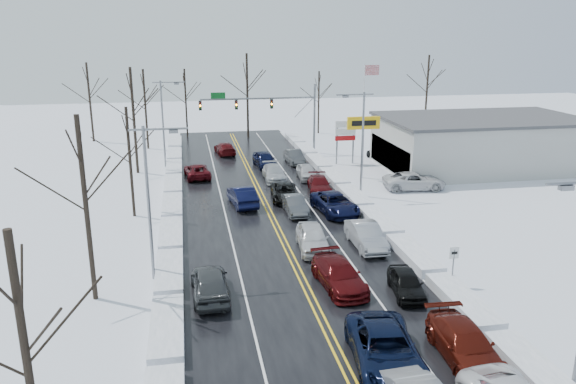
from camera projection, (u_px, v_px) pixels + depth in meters
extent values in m
plane|color=silver|center=(285.00, 244.00, 38.04)|extent=(160.00, 160.00, 0.00)
cube|color=black|center=(280.00, 234.00, 39.93)|extent=(14.00, 84.00, 0.01)
cube|color=white|center=(171.00, 241.00, 38.60)|extent=(1.58, 72.00, 0.62)
cube|color=white|center=(382.00, 227.00, 41.26)|extent=(1.58, 72.00, 0.62)
cylinder|color=slate|center=(314.00, 119.00, 64.83)|extent=(0.24, 0.24, 8.00)
cylinder|color=slate|center=(258.00, 98.00, 63.00)|extent=(13.00, 0.18, 0.18)
cylinder|color=slate|center=(304.00, 107.00, 64.23)|extent=(2.33, 0.10, 2.33)
cube|color=#0C591E|center=(218.00, 96.00, 62.10)|extent=(1.60, 0.08, 0.70)
cube|color=black|center=(272.00, 104.00, 63.44)|extent=(0.32, 0.25, 1.05)
sphere|color=#3F0705|center=(272.00, 101.00, 63.20)|extent=(0.20, 0.20, 0.20)
sphere|color=orange|center=(272.00, 104.00, 63.29)|extent=(0.22, 0.22, 0.22)
sphere|color=black|center=(272.00, 107.00, 63.37)|extent=(0.20, 0.20, 0.20)
cube|color=black|center=(236.00, 105.00, 62.74)|extent=(0.32, 0.25, 1.05)
sphere|color=#3F0705|center=(236.00, 102.00, 62.51)|extent=(0.20, 0.20, 0.20)
sphere|color=orange|center=(236.00, 105.00, 62.59)|extent=(0.22, 0.22, 0.22)
sphere|color=black|center=(236.00, 108.00, 62.67)|extent=(0.20, 0.20, 0.20)
cube|color=black|center=(200.00, 106.00, 62.04)|extent=(0.32, 0.25, 1.05)
sphere|color=#3F0705|center=(200.00, 103.00, 61.81)|extent=(0.20, 0.20, 0.20)
sphere|color=orange|center=(200.00, 106.00, 61.89)|extent=(0.22, 0.22, 0.22)
sphere|color=black|center=(200.00, 108.00, 61.98)|extent=(0.20, 0.20, 0.20)
cylinder|color=slate|center=(362.00, 150.00, 54.19)|extent=(0.20, 0.20, 5.60)
cube|color=yellow|center=(363.00, 123.00, 53.46)|extent=(3.20, 0.30, 1.20)
cube|color=black|center=(364.00, 123.00, 53.30)|extent=(2.40, 0.04, 0.50)
cylinder|color=slate|center=(337.00, 146.00, 59.92)|extent=(0.16, 0.16, 4.00)
cylinder|color=slate|center=(353.00, 145.00, 60.24)|extent=(0.16, 0.16, 4.00)
cube|color=white|center=(346.00, 124.00, 59.43)|extent=(2.20, 0.22, 0.70)
cube|color=white|center=(345.00, 132.00, 59.66)|extent=(2.20, 0.22, 0.70)
cube|color=#AB0D10|center=(345.00, 138.00, 59.85)|extent=(2.20, 0.22, 0.50)
cylinder|color=slate|center=(453.00, 268.00, 31.61)|extent=(0.08, 0.08, 2.20)
cube|color=white|center=(454.00, 253.00, 31.36)|extent=(0.55, 0.05, 0.70)
cube|color=black|center=(455.00, 253.00, 31.32)|extent=(0.35, 0.02, 0.15)
cylinder|color=silver|center=(363.00, 107.00, 67.57)|extent=(0.14, 0.14, 10.00)
cube|color=#AAABA6|center=(481.00, 144.00, 58.52)|extent=(20.00, 12.00, 5.00)
cube|color=#262628|center=(389.00, 156.00, 57.04)|extent=(0.10, 11.00, 2.80)
cube|color=#3F3F42|center=(483.00, 118.00, 57.78)|extent=(20.40, 12.40, 0.30)
cube|color=slate|center=(566.00, 188.00, 19.83)|extent=(0.50, 0.25, 0.18)
cylinder|color=slate|center=(362.00, 145.00, 47.70)|extent=(0.18, 0.18, 9.00)
cylinder|color=slate|center=(355.00, 95.00, 46.36)|extent=(3.20, 0.12, 0.12)
cube|color=slate|center=(346.00, 97.00, 46.26)|extent=(0.50, 0.25, 0.18)
cylinder|color=slate|center=(149.00, 205.00, 31.52)|extent=(0.18, 0.18, 9.00)
cylinder|color=slate|center=(158.00, 129.00, 30.45)|extent=(3.20, 0.12, 0.12)
cube|color=slate|center=(173.00, 131.00, 30.64)|extent=(0.50, 0.25, 0.18)
cylinder|color=slate|center=(163.00, 125.00, 57.95)|extent=(0.18, 0.18, 9.00)
cylinder|color=slate|center=(168.00, 82.00, 56.88)|extent=(3.20, 0.12, 0.12)
cube|color=slate|center=(177.00, 84.00, 57.06)|extent=(0.50, 0.25, 0.18)
cylinder|color=#2D231C|center=(29.00, 377.00, 15.98)|extent=(0.24, 0.24, 9.00)
cylinder|color=#2D231C|center=(86.00, 211.00, 28.97)|extent=(0.27, 0.27, 10.00)
cylinder|color=#2D231C|center=(130.00, 163.00, 42.57)|extent=(0.23, 0.23, 8.50)
cylinder|color=#2D231C|center=(134.00, 121.00, 55.38)|extent=(0.28, 0.28, 10.50)
cylinder|color=#2D231C|center=(146.00, 110.00, 66.91)|extent=(0.25, 0.25, 9.50)
cylinder|color=#2D231C|center=(90.00, 103.00, 71.25)|extent=(0.27, 0.27, 10.00)
cylinder|color=#2D231C|center=(186.00, 103.00, 74.43)|extent=(0.24, 0.24, 9.00)
cylinder|color=#2D231C|center=(247.00, 96.00, 73.66)|extent=(0.29, 0.29, 11.00)
cylinder|color=#2D231C|center=(319.00, 103.00, 77.17)|extent=(0.23, 0.23, 8.50)
cylinder|color=#2D231C|center=(427.00, 92.00, 80.16)|extent=(0.28, 0.28, 10.50)
imported|color=black|center=(385.00, 367.00, 24.24)|extent=(3.49, 6.30, 1.67)
imported|color=#46090B|center=(339.00, 287.00, 31.73)|extent=(2.55, 5.34, 1.50)
imported|color=silver|center=(312.00, 250.00, 37.10)|extent=(2.31, 4.93, 1.63)
imported|color=#46484C|center=(295.00, 213.00, 44.36)|extent=(1.55, 4.26, 1.40)
imported|color=black|center=(285.00, 200.00, 47.87)|extent=(2.64, 4.94, 1.32)
imported|color=#ACB0B4|center=(274.00, 180.00, 54.03)|extent=(2.12, 4.99, 1.43)
imported|color=black|center=(265.00, 167.00, 59.24)|extent=(2.40, 4.90, 1.61)
imported|color=#4A1109|center=(463.00, 360.00, 24.77)|extent=(2.37, 5.37, 1.53)
imported|color=black|center=(406.00, 294.00, 30.87)|extent=(2.10, 4.10, 1.34)
imported|color=#9C9EA4|center=(366.00, 247.00, 37.55)|extent=(1.72, 4.88, 1.61)
imported|color=black|center=(335.00, 213.00, 44.50)|extent=(3.21, 5.85, 1.55)
imported|color=#46090C|center=(319.00, 192.00, 50.21)|extent=(2.46, 4.87, 1.36)
imported|color=silver|center=(307.00, 179.00, 54.50)|extent=(1.84, 4.22, 1.42)
imported|color=#3D3F42|center=(294.00, 163.00, 60.72)|extent=(1.79, 4.51, 1.46)
imported|color=black|center=(243.00, 205.00, 46.39)|extent=(2.29, 5.09, 1.62)
imported|color=#4E0A10|center=(197.00, 178.00, 55.00)|extent=(2.69, 5.03, 1.34)
imported|color=#500A0E|center=(225.00, 154.00, 65.21)|extent=(2.49, 4.94, 1.37)
imported|color=#393B3D|center=(211.00, 297.00, 30.55)|extent=(2.10, 4.95, 1.67)
imported|color=silver|center=(414.00, 189.00, 51.00)|extent=(5.87, 3.17, 1.56)
imported|color=#393C3E|center=(428.00, 177.00, 55.14)|extent=(2.91, 5.63, 1.56)
imported|color=black|center=(379.00, 160.00, 62.45)|extent=(2.11, 4.27, 1.40)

